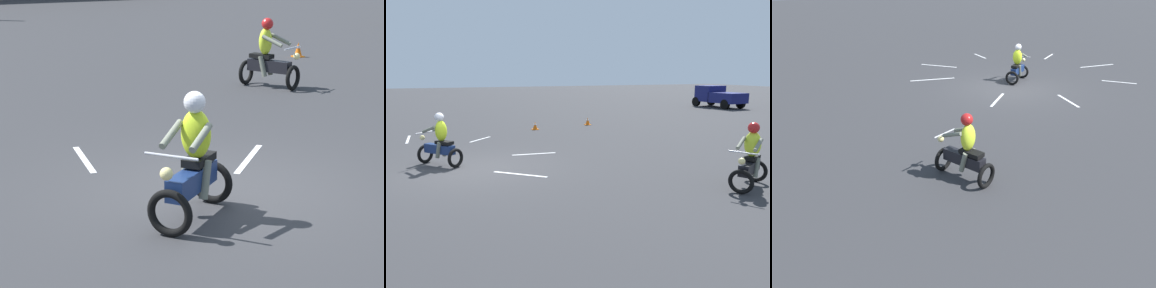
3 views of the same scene
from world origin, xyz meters
The scene contains 6 objects.
ground_plane centered at (0.00, 0.00, 0.00)m, with size 120.00×120.00×0.00m, color #333335.
motorcycle_rider_foreground centered at (-0.83, -0.88, 0.73)m, with size 1.44×1.38×1.66m.
motorcycle_rider_background centered at (4.37, 6.34, 0.73)m, with size 1.22×1.51×1.66m.
traffic_cone_mid_left centered at (7.54, 10.06, 0.21)m, with size 0.32×0.32×0.44m.
lane_stripe_ne centered at (1.09, 1.19, 0.00)m, with size 0.10×1.70×0.01m, color silver.
lane_stripe_n centered at (-1.38, 2.25, 0.00)m, with size 0.10×1.55×0.01m, color silver.
Camera 1 is at (-4.54, -9.14, 3.50)m, focal length 70.00 mm.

